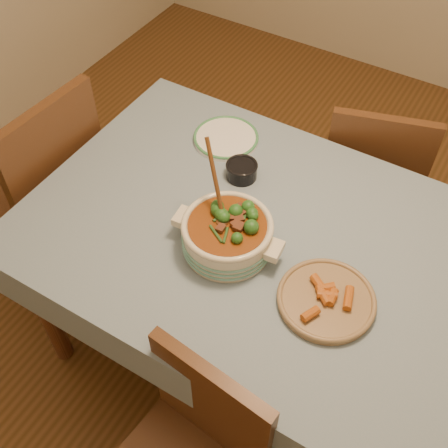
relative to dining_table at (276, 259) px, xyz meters
name	(u,v)px	position (x,y,z in m)	size (l,w,h in m)	color
floor	(265,354)	(0.00, 0.00, -0.66)	(4.50, 4.50, 0.00)	#4E3316
dining_table	(276,259)	(0.00, 0.00, 0.00)	(1.68, 1.08, 0.76)	brown
stew_casserole	(227,233)	(-0.13, -0.10, 0.16)	(0.36, 0.30, 0.34)	beige
white_plate	(226,138)	(-0.40, 0.34, 0.10)	(0.27, 0.27, 0.02)	white
condiment_bowl	(242,170)	(-0.25, 0.20, 0.13)	(0.14, 0.14, 0.06)	black
fried_plate	(327,299)	(0.23, -0.13, 0.11)	(0.36, 0.36, 0.05)	#987754
chair_far	(371,173)	(0.08, 0.74, -0.17)	(0.50, 0.50, 0.87)	#552E1A
chair_left	(45,181)	(-1.02, -0.05, -0.11)	(0.48, 0.48, 0.97)	#552E1A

